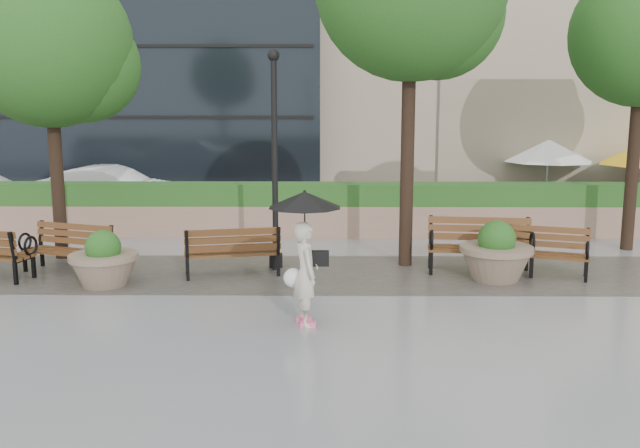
{
  "coord_description": "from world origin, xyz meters",
  "views": [
    {
      "loc": [
        1.28,
        -10.97,
        3.57
      ],
      "look_at": [
        1.15,
        2.6,
        1.1
      ],
      "focal_mm": 40.0,
      "sensor_mm": 36.0,
      "label": 1
    }
  ],
  "objects_px": {
    "bench_1": "(68,259)",
    "car_right": "(111,190)",
    "planter_right": "(496,257)",
    "bench_2": "(232,261)",
    "bench_3": "(479,257)",
    "planter_left": "(104,264)",
    "bench_4": "(540,262)",
    "lamppost": "(275,174)",
    "pedestrian": "(305,245)"
  },
  "relations": [
    {
      "from": "car_right",
      "to": "bench_1",
      "type": "bearing_deg",
      "value": -161.32
    },
    {
      "from": "bench_2",
      "to": "bench_1",
      "type": "bearing_deg",
      "value": -16.25
    },
    {
      "from": "car_right",
      "to": "pedestrian",
      "type": "relative_size",
      "value": 2.07
    },
    {
      "from": "bench_2",
      "to": "car_right",
      "type": "relative_size",
      "value": 0.46
    },
    {
      "from": "bench_1",
      "to": "bench_2",
      "type": "relative_size",
      "value": 0.98
    },
    {
      "from": "bench_4",
      "to": "planter_right",
      "type": "relative_size",
      "value": 1.37
    },
    {
      "from": "lamppost",
      "to": "planter_left",
      "type": "bearing_deg",
      "value": -154.56
    },
    {
      "from": "planter_left",
      "to": "bench_2",
      "type": "bearing_deg",
      "value": 18.88
    },
    {
      "from": "bench_3",
      "to": "car_right",
      "type": "xyz_separation_m",
      "value": [
        -9.63,
        7.27,
        0.39
      ]
    },
    {
      "from": "bench_3",
      "to": "lamppost",
      "type": "distance_m",
      "value": 4.49
    },
    {
      "from": "planter_right",
      "to": "bench_2",
      "type": "bearing_deg",
      "value": 176.74
    },
    {
      "from": "bench_1",
      "to": "planter_right",
      "type": "bearing_deg",
      "value": 15.26
    },
    {
      "from": "planter_right",
      "to": "pedestrian",
      "type": "xyz_separation_m",
      "value": [
        -3.62,
        -2.73,
        0.82
      ]
    },
    {
      "from": "bench_4",
      "to": "planter_right",
      "type": "height_order",
      "value": "planter_right"
    },
    {
      "from": "bench_1",
      "to": "bench_4",
      "type": "distance_m",
      "value": 9.51
    },
    {
      "from": "bench_3",
      "to": "lamppost",
      "type": "xyz_separation_m",
      "value": [
        -4.16,
        0.42,
        1.65
      ]
    },
    {
      "from": "lamppost",
      "to": "bench_1",
      "type": "bearing_deg",
      "value": -173.6
    },
    {
      "from": "bench_3",
      "to": "bench_4",
      "type": "relative_size",
      "value": 1.11
    },
    {
      "from": "planter_left",
      "to": "bench_4",
      "type": "bearing_deg",
      "value": 5.7
    },
    {
      "from": "bench_2",
      "to": "bench_3",
      "type": "distance_m",
      "value": 4.98
    },
    {
      "from": "bench_4",
      "to": "planter_left",
      "type": "height_order",
      "value": "planter_left"
    },
    {
      "from": "bench_2",
      "to": "pedestrian",
      "type": "height_order",
      "value": "pedestrian"
    },
    {
      "from": "planter_right",
      "to": "lamppost",
      "type": "bearing_deg",
      "value": 167.16
    },
    {
      "from": "planter_right",
      "to": "car_right",
      "type": "xyz_separation_m",
      "value": [
        -9.83,
        7.83,
        0.25
      ]
    },
    {
      "from": "bench_4",
      "to": "bench_1",
      "type": "bearing_deg",
      "value": -162.36
    },
    {
      "from": "bench_1",
      "to": "lamppost",
      "type": "relative_size",
      "value": 0.43
    },
    {
      "from": "bench_4",
      "to": "pedestrian",
      "type": "relative_size",
      "value": 0.92
    },
    {
      "from": "bench_3",
      "to": "bench_4",
      "type": "xyz_separation_m",
      "value": [
        1.16,
        -0.22,
        -0.04
      ]
    },
    {
      "from": "bench_1",
      "to": "lamppost",
      "type": "distance_m",
      "value": 4.54
    },
    {
      "from": "lamppost",
      "to": "pedestrian",
      "type": "bearing_deg",
      "value": -78.9
    },
    {
      "from": "planter_left",
      "to": "pedestrian",
      "type": "relative_size",
      "value": 0.61
    },
    {
      "from": "bench_1",
      "to": "planter_right",
      "type": "height_order",
      "value": "planter_right"
    },
    {
      "from": "bench_2",
      "to": "lamppost",
      "type": "xyz_separation_m",
      "value": [
        0.82,
        0.7,
        1.68
      ]
    },
    {
      "from": "bench_2",
      "to": "bench_4",
      "type": "xyz_separation_m",
      "value": [
        6.14,
        0.05,
        -0.01
      ]
    },
    {
      "from": "bench_2",
      "to": "planter_left",
      "type": "bearing_deg",
      "value": 6.49
    },
    {
      "from": "bench_1",
      "to": "planter_right",
      "type": "relative_size",
      "value": 1.37
    },
    {
      "from": "bench_4",
      "to": "pedestrian",
      "type": "distance_m",
      "value": 5.61
    },
    {
      "from": "bench_4",
      "to": "lamppost",
      "type": "relative_size",
      "value": 0.43
    },
    {
      "from": "bench_2",
      "to": "planter_left",
      "type": "xyz_separation_m",
      "value": [
        -2.32,
        -0.79,
        0.12
      ]
    },
    {
      "from": "bench_1",
      "to": "pedestrian",
      "type": "xyz_separation_m",
      "value": [
        4.92,
        -3.25,
        0.99
      ]
    },
    {
      "from": "bench_2",
      "to": "pedestrian",
      "type": "xyz_separation_m",
      "value": [
        1.54,
        -3.02,
        0.98
      ]
    },
    {
      "from": "planter_left",
      "to": "planter_right",
      "type": "distance_m",
      "value": 7.5
    },
    {
      "from": "bench_1",
      "to": "car_right",
      "type": "relative_size",
      "value": 0.44
    },
    {
      "from": "bench_2",
      "to": "car_right",
      "type": "distance_m",
      "value": 8.87
    },
    {
      "from": "bench_3",
      "to": "bench_4",
      "type": "distance_m",
      "value": 1.19
    },
    {
      "from": "planter_left",
      "to": "planter_right",
      "type": "xyz_separation_m",
      "value": [
        7.49,
        0.5,
        0.04
      ]
    },
    {
      "from": "bench_4",
      "to": "planter_right",
      "type": "distance_m",
      "value": 1.04
    },
    {
      "from": "bench_1",
      "to": "car_right",
      "type": "distance_m",
      "value": 7.44
    },
    {
      "from": "bench_4",
      "to": "pedestrian",
      "type": "bearing_deg",
      "value": -127.52
    },
    {
      "from": "planter_left",
      "to": "planter_right",
      "type": "relative_size",
      "value": 0.91
    }
  ]
}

